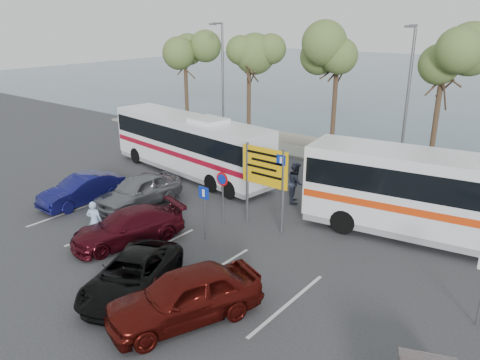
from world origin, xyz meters
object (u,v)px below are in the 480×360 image
Objects in this scene: street_lamp_left at (222,76)px; car_silver_a at (139,191)px; direction_sign at (265,173)px; pedestrian_far at (296,182)px; car_blue at (82,190)px; coach_bus_left at (190,146)px; coach_bus_right at (462,204)px; pedestrian_near at (94,221)px; car_red at (185,296)px; car_maroon at (128,227)px; street_lamp_right at (407,94)px; suv_black at (132,275)px.

street_lamp_left is 13.55m from car_silver_a.
street_lamp_left is at bearing 136.83° from direction_sign.
car_blue is at bearing 98.64° from pedestrian_far.
street_lamp_left is at bearing 116.50° from coach_bus_left.
car_blue is at bearing -157.17° from coach_bus_right.
coach_bus_right is 7.29× the size of pedestrian_near.
car_silver_a is (-12.96, -5.00, -0.98)m from coach_bus_right.
pedestrian_near is (-6.47, 1.50, 0.05)m from car_red.
street_lamp_left is at bearing 134.08° from car_maroon.
car_maroon is at bearing 128.70° from pedestrian_far.
street_lamp_left reaches higher than pedestrian_far.
pedestrian_far is at bearing 180.00° from coach_bus_right.
street_lamp_right is 1.82× the size of suv_black.
pedestrian_far reaches higher than pedestrian_near.
car_maroon is 2.28× the size of pedestrian_far.
pedestrian_far is at bearing 125.82° from car_red.
pedestrian_near reaches higher than suv_black.
coach_bus_right is 16.69m from car_blue.
car_blue is at bearing -159.51° from direction_sign.
coach_bus_left is 5.27m from car_silver_a.
car_blue is 8.70m from suv_black.
car_maroon is 5.80m from car_red.
direction_sign is 7.15m from car_red.
car_red is at bearing 162.99° from pedestrian_far.
street_lamp_left is 1.00× the size of street_lamp_right.
direction_sign is 0.82× the size of suv_black.
street_lamp_left is 13.15m from pedestrian_far.
coach_bus_left is 2.44× the size of car_red.
car_blue is (-15.36, -6.46, -1.06)m from coach_bus_right.
suv_black is (-0.50, -6.70, -1.82)m from direction_sign.
coach_bus_right is (4.90, -7.02, -2.86)m from street_lamp_right.
direction_sign is 1.81× the size of pedestrian_far.
car_silver_a is 7.49m from pedestrian_far.
street_lamp_right reaches higher than pedestrian_far.
pedestrian_near is (3.88, -2.04, 0.16)m from car_blue.
street_lamp_right is at bearing 86.75° from car_maroon.
car_blue is 0.92× the size of car_maroon.
street_lamp_left reaches higher than car_maroon.
direction_sign is at bearing -100.94° from street_lamp_right.
car_maroon is (-10.34, -7.75, -1.08)m from coach_bus_right.
car_red is at bearing -17.64° from car_blue.
car_blue is (2.55, -13.48, -3.92)m from street_lamp_left.
street_lamp_right is at bearing 36.46° from coach_bus_left.
suv_black is (-7.40, -10.00, -1.13)m from coach_bus_right.
car_blue is at bearing -98.39° from coach_bus_left.
car_maroon is at bearing -45.60° from car_silver_a.
street_lamp_right is 4.76× the size of pedestrian_near.
street_lamp_left is 1.81× the size of car_silver_a.
car_silver_a is at bearing 32.60° from car_blue.
car_silver_a is 2.63× the size of pedestrian_near.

